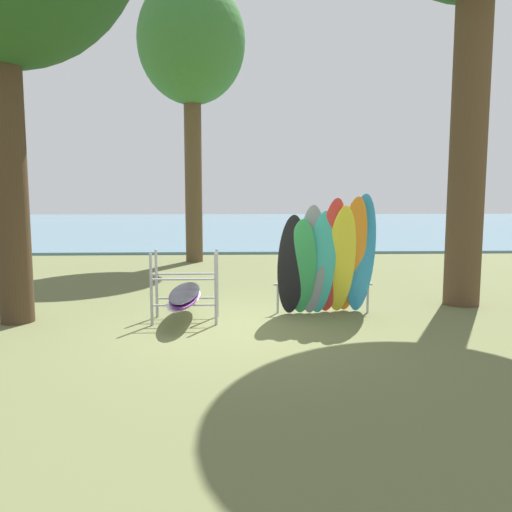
{
  "coord_description": "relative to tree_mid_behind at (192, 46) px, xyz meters",
  "views": [
    {
      "loc": [
        0.03,
        -8.53,
        2.25
      ],
      "look_at": [
        0.43,
        1.02,
        1.1
      ],
      "focal_mm": 36.36,
      "sensor_mm": 36.0,
      "label": 1
    }
  ],
  "objects": [
    {
      "name": "ground_plane",
      "position": [
        1.31,
        -8.72,
        -6.92
      ],
      "size": [
        80.0,
        80.0,
        0.0
      ],
      "primitive_type": "plane",
      "color": "#60663D"
    },
    {
      "name": "board_storage_rack",
      "position": [
        0.45,
        -8.19,
        -6.45
      ],
      "size": [
        1.15,
        2.13,
        1.25
      ],
      "color": "#9EA0A5",
      "rests_on": "ground"
    },
    {
      "name": "tree_mid_behind",
      "position": [
        0.0,
        0.0,
        0.0
      ],
      "size": [
        3.43,
        3.43,
        9.05
      ],
      "color": "brown",
      "rests_on": "ground"
    },
    {
      "name": "lake_water",
      "position": [
        1.31,
        19.92,
        -6.87
      ],
      "size": [
        80.0,
        36.0,
        0.1
      ],
      "primitive_type": "cube",
      "color": "slate",
      "rests_on": "ground"
    },
    {
      "name": "leaning_board_pile",
      "position": [
        3.04,
        -7.97,
        -5.89
      ],
      "size": [
        1.87,
        1.01,
        2.26
      ],
      "color": "black",
      "rests_on": "ground"
    }
  ]
}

